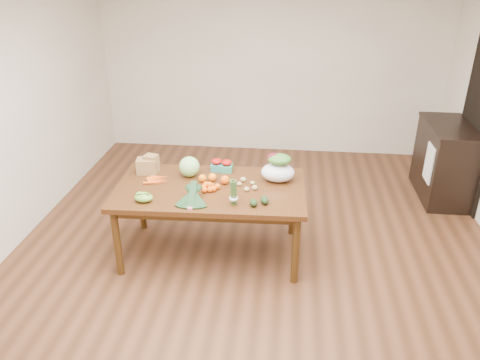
# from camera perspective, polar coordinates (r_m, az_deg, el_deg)

# --- Properties ---
(floor) EXTENTS (6.00, 6.00, 0.00)m
(floor) POSITION_cam_1_polar(r_m,az_deg,el_deg) (4.77, 1.61, -9.81)
(floor) COLOR brown
(floor) RESTS_ON ground
(room_walls) EXTENTS (5.02, 6.02, 2.70)m
(room_walls) POSITION_cam_1_polar(r_m,az_deg,el_deg) (4.13, 1.84, 5.58)
(room_walls) COLOR white
(room_walls) RESTS_ON floor
(dining_table) EXTENTS (1.85, 1.07, 0.75)m
(dining_table) POSITION_cam_1_polar(r_m,az_deg,el_deg) (4.70, -3.53, -4.95)
(dining_table) COLOR #4D2712
(dining_table) RESTS_ON floor
(doorway_dark) EXTENTS (0.02, 1.00, 2.10)m
(doorway_dark) POSITION_cam_1_polar(r_m,az_deg,el_deg) (6.13, 27.06, 6.65)
(doorway_dark) COLOR black
(doorway_dark) RESTS_ON floor
(cabinet) EXTENTS (0.52, 1.02, 0.94)m
(cabinet) POSITION_cam_1_polar(r_m,az_deg,el_deg) (6.29, 23.62, 2.10)
(cabinet) COLOR black
(cabinet) RESTS_ON floor
(dish_towel) EXTENTS (0.02, 0.28, 0.45)m
(dish_towel) POSITION_cam_1_polar(r_m,az_deg,el_deg) (5.95, 22.04, 1.90)
(dish_towel) COLOR white
(dish_towel) RESTS_ON cabinet
(paper_bag) EXTENTS (0.27, 0.23, 0.19)m
(paper_bag) POSITION_cam_1_polar(r_m,az_deg,el_deg) (4.86, -11.30, 1.88)
(paper_bag) COLOR #8A603E
(paper_bag) RESTS_ON dining_table
(cabbage) EXTENTS (0.21, 0.21, 0.21)m
(cabbage) POSITION_cam_1_polar(r_m,az_deg,el_deg) (4.72, -6.19, 1.63)
(cabbage) COLOR #9CD77C
(cabbage) RESTS_ON dining_table
(strawberry_basket_a) EXTENTS (0.12, 0.12, 0.10)m
(strawberry_basket_a) POSITION_cam_1_polar(r_m,az_deg,el_deg) (4.85, -2.87, 1.76)
(strawberry_basket_a) COLOR red
(strawberry_basket_a) RESTS_ON dining_table
(strawberry_basket_b) EXTENTS (0.12, 0.12, 0.10)m
(strawberry_basket_b) POSITION_cam_1_polar(r_m,az_deg,el_deg) (4.82, -1.62, 1.62)
(strawberry_basket_b) COLOR red
(strawberry_basket_b) RESTS_ON dining_table
(orange_a) EXTENTS (0.08, 0.08, 0.08)m
(orange_a) POSITION_cam_1_polar(r_m,az_deg,el_deg) (4.61, -4.60, 0.21)
(orange_a) COLOR orange
(orange_a) RESTS_ON dining_table
(orange_b) EXTENTS (0.08, 0.08, 0.08)m
(orange_b) POSITION_cam_1_polar(r_m,az_deg,el_deg) (4.62, -3.38, 0.33)
(orange_b) COLOR orange
(orange_b) RESTS_ON dining_table
(orange_c) EXTENTS (0.09, 0.09, 0.09)m
(orange_c) POSITION_cam_1_polar(r_m,az_deg,el_deg) (4.56, -1.86, 0.03)
(orange_c) COLOR orange
(orange_c) RESTS_ON dining_table
(mandarin_cluster) EXTENTS (0.19, 0.19, 0.09)m
(mandarin_cluster) POSITION_cam_1_polar(r_m,az_deg,el_deg) (4.44, -3.72, -0.73)
(mandarin_cluster) COLOR orange
(mandarin_cluster) RESTS_ON dining_table
(carrots) EXTENTS (0.23, 0.20, 0.03)m
(carrots) POSITION_cam_1_polar(r_m,az_deg,el_deg) (4.70, -10.06, 0.02)
(carrots) COLOR #E75913
(carrots) RESTS_ON dining_table
(snap_pea_bag) EXTENTS (0.17, 0.13, 0.08)m
(snap_pea_bag) POSITION_cam_1_polar(r_m,az_deg,el_deg) (4.33, -11.66, -2.11)
(snap_pea_bag) COLOR #66A036
(snap_pea_bag) RESTS_ON dining_table
(kale_bunch) EXTENTS (0.33, 0.41, 0.16)m
(kale_bunch) POSITION_cam_1_polar(r_m,az_deg,el_deg) (4.20, -5.95, -1.96)
(kale_bunch) COLOR black
(kale_bunch) RESTS_ON dining_table
(asparagus_bundle) EXTENTS (0.08, 0.12, 0.26)m
(asparagus_bundle) POSITION_cam_1_polar(r_m,az_deg,el_deg) (4.15, -0.79, -1.50)
(asparagus_bundle) COLOR #497D39
(asparagus_bundle) RESTS_ON dining_table
(potato_a) EXTENTS (0.05, 0.04, 0.04)m
(potato_a) POSITION_cam_1_polar(r_m,az_deg,el_deg) (4.53, -0.09, -0.47)
(potato_a) COLOR tan
(potato_a) RESTS_ON dining_table
(potato_b) EXTENTS (0.05, 0.04, 0.04)m
(potato_b) POSITION_cam_1_polar(r_m,az_deg,el_deg) (4.42, 0.81, -1.13)
(potato_b) COLOR #DDC67F
(potato_b) RESTS_ON dining_table
(potato_c) EXTENTS (0.05, 0.04, 0.04)m
(potato_c) POSITION_cam_1_polar(r_m,az_deg,el_deg) (4.55, 1.53, -0.36)
(potato_c) COLOR tan
(potato_c) RESTS_ON dining_table
(potato_d) EXTENTS (0.06, 0.05, 0.05)m
(potato_d) POSITION_cam_1_polar(r_m,az_deg,el_deg) (4.61, 0.38, 0.07)
(potato_d) COLOR tan
(potato_d) RESTS_ON dining_table
(potato_e) EXTENTS (0.06, 0.05, 0.05)m
(potato_e) POSITION_cam_1_polar(r_m,az_deg,el_deg) (4.45, 1.81, -0.93)
(potato_e) COLOR tan
(potato_e) RESTS_ON dining_table
(avocado_a) EXTENTS (0.09, 0.12, 0.07)m
(avocado_a) POSITION_cam_1_polar(r_m,az_deg,el_deg) (4.17, 1.65, -2.76)
(avocado_a) COLOR black
(avocado_a) RESTS_ON dining_table
(avocado_b) EXTENTS (0.10, 0.12, 0.07)m
(avocado_b) POSITION_cam_1_polar(r_m,az_deg,el_deg) (4.21, 3.00, -2.46)
(avocado_b) COLOR black
(avocado_b) RESTS_ON dining_table
(salad_bag) EXTENTS (0.34, 0.26, 0.26)m
(salad_bag) POSITION_cam_1_polar(r_m,az_deg,el_deg) (4.60, 4.65, 1.34)
(salad_bag) COLOR white
(salad_bag) RESTS_ON dining_table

